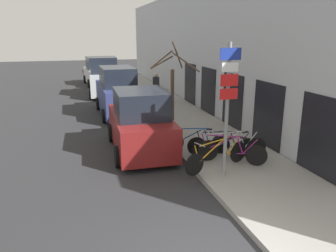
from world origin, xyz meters
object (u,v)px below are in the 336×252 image
Objects in this scene: signpost at (227,103)px; parked_car_0 at (140,124)px; bicycle_2 at (232,147)px; parked_car_1 at (118,93)px; bicycle_0 at (217,156)px; street_tree at (172,90)px; bicycle_4 at (197,142)px; parked_car_3 at (98,72)px; pedestrian_near at (156,86)px; parked_car_2 at (104,78)px; bicycle_3 at (222,145)px; bicycle_1 at (228,151)px.

signpost is 0.86× the size of parked_car_0.
parked_car_1 is (-2.58, 7.70, 0.56)m from bicycle_2.
bicycle_0 is 8.49m from parked_car_1.
signpost is 1.62× the size of bicycle_2.
bicycle_2 is 4.09m from street_tree.
street_tree reaches higher than bicycle_0.
bicycle_0 is 0.49× the size of parked_car_1.
bicycle_2 is at bearing -73.11° from bicycle_0.
bicycle_4 is (-0.08, 1.93, -1.71)m from signpost.
street_tree reaches higher than parked_car_3.
signpost is 2.11× the size of pedestrian_near.
bicycle_2 is 1.30× the size of pedestrian_near.
bicycle_0 is at bearing -93.63° from pedestrian_near.
parked_car_3 is (-0.03, 5.17, -0.14)m from parked_car_2.
parked_car_1 is (-2.40, 7.35, 0.59)m from bicycle_3.
signpost is at bearing -93.40° from pedestrian_near.
bicycle_0 is (-0.01, 0.46, -1.70)m from signpost.
bicycle_0 is 4.55m from street_tree.
parked_car_3 is at bearing 92.35° from parked_car_0.
bicycle_3 is at bearing 25.57° from bicycle_1.
signpost is at bearing -179.86° from bicycle_1.
bicycle_2 is (0.78, 0.57, 0.01)m from bicycle_0.
parked_car_0 is (-1.71, 1.09, 0.47)m from bicycle_4.
bicycle_4 is 0.47× the size of parked_car_0.
parked_car_1 is (-2.33, 7.94, 0.57)m from bicycle_1.
parked_car_2 reaches higher than bicycle_3.
parked_car_3 reaches higher than bicycle_3.
signpost is at bearing 176.72° from bicycle_3.
parked_car_2 reaches higher than pedestrian_near.
bicycle_4 is at bearing 70.25° from bicycle_3.
parked_car_1 reaches higher than parked_car_0.
bicycle_3 is 1.25× the size of pedestrian_near.
bicycle_1 is 0.99× the size of bicycle_4.
parked_car_1 is at bearing 38.70° from bicycle_4.
bicycle_2 is at bearing -85.69° from parked_car_3.
parked_car_0 reaches higher than bicycle_1.
parked_car_1 is 1.09× the size of parked_car_2.
parked_car_1 is at bearing -85.34° from parked_car_2.
pedestrian_near is at bearing -55.40° from parked_car_2.
bicycle_4 is 3.17m from street_tree.
bicycle_3 is 0.86m from bicycle_4.
parked_car_2 is at bearing 32.71° from bicycle_4.
pedestrian_near is at bearing 32.69° from parked_car_1.
parked_car_2 is 9.92m from street_tree.
bicycle_3 is at bearing -32.67° from parked_car_0.
bicycle_4 is 8.46m from pedestrian_near.
parked_car_1 is 4.33m from street_tree.
bicycle_0 is 1.16× the size of bicycle_1.
signpost reaches higher than parked_car_3.
street_tree is (-0.69, -5.52, 0.65)m from pedestrian_near.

